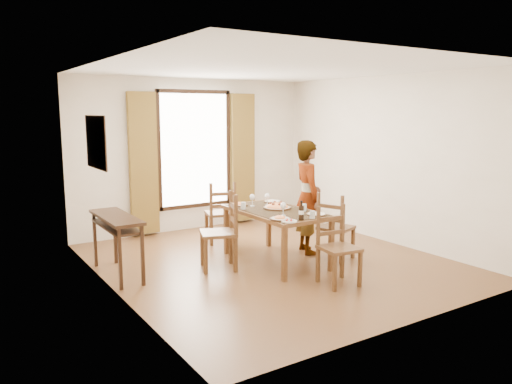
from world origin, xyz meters
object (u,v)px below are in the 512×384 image
console_table (116,224)px  dining_table (276,215)px  man (308,197)px  pasta_platter (277,205)px

console_table → dining_table: 2.17m
man → pasta_platter: size_ratio=4.26×
man → pasta_platter: (-0.62, -0.09, -0.05)m
console_table → man: bearing=-9.7°
dining_table → pasta_platter: (0.07, 0.06, 0.12)m
console_table → pasta_platter: size_ratio=3.00×
dining_table → man: bearing=12.7°
console_table → pasta_platter: (2.14, -0.56, 0.12)m
console_table → man: 2.81m
dining_table → man: 0.73m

